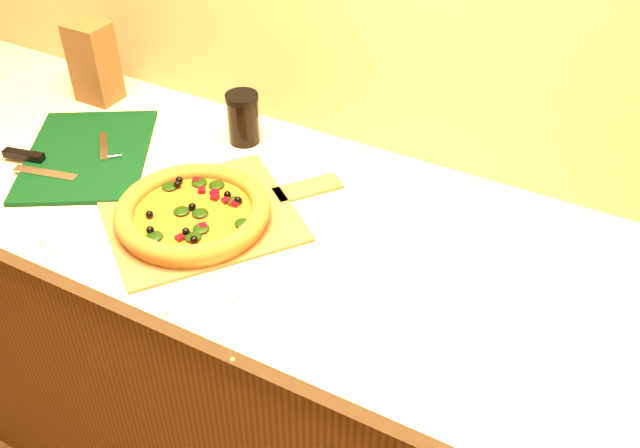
{
  "coord_description": "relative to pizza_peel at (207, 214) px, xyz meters",
  "views": [
    {
      "loc": [
        0.57,
        0.47,
        1.78
      ],
      "look_at": [
        0.07,
        1.38,
        0.96
      ],
      "focal_mm": 40.0,
      "sensor_mm": 36.0,
      "label": 1
    }
  ],
  "objects": [
    {
      "name": "cabinet",
      "position": [
        0.17,
        0.07,
        -0.47
      ],
      "size": [
        2.8,
        0.65,
        0.86
      ],
      "primitive_type": "cube",
      "color": "#492B0F",
      "rests_on": "ground"
    },
    {
      "name": "bottle_cap",
      "position": [
        -0.23,
        -0.03,
        -0.0
      ],
      "size": [
        0.03,
        0.03,
        0.01
      ],
      "primitive_type": "cylinder",
      "rotation": [
        0.0,
        0.0,
        -0.2
      ],
      "color": "black",
      "rests_on": "countertop"
    },
    {
      "name": "cutting_board",
      "position": [
        -0.37,
        0.05,
        0.0
      ],
      "size": [
        0.42,
        0.45,
        0.03
      ],
      "rotation": [
        0.0,
        0.0,
        0.55
      ],
      "color": "black",
      "rests_on": "countertop"
    },
    {
      "name": "wine_glass",
      "position": [
        -0.57,
        0.3,
        0.11
      ],
      "size": [
        0.07,
        0.07,
        0.16
      ],
      "color": "silver",
      "rests_on": "countertop"
    },
    {
      "name": "pizza_peel",
      "position": [
        0.0,
        0.0,
        0.0
      ],
      "size": [
        0.48,
        0.5,
        0.01
      ],
      "rotation": [
        0.0,
        0.0,
        -0.65
      ],
      "color": "brown",
      "rests_on": "countertop"
    },
    {
      "name": "dark_jar",
      "position": [
        -0.09,
        0.27,
        0.06
      ],
      "size": [
        0.07,
        0.07,
        0.12
      ],
      "color": "black",
      "rests_on": "countertop"
    },
    {
      "name": "countertop",
      "position": [
        0.17,
        0.07,
        -0.02
      ],
      "size": [
        2.84,
        0.68,
        0.04
      ],
      "primitive_type": "cube",
      "color": "beige",
      "rests_on": "cabinet"
    },
    {
      "name": "pizza",
      "position": [
        -0.01,
        -0.03,
        0.02
      ],
      "size": [
        0.31,
        0.31,
        0.04
      ],
      "color": "gold",
      "rests_on": "pizza_peel"
    },
    {
      "name": "paper_bag",
      "position": [
        -0.52,
        0.27,
        0.1
      ],
      "size": [
        0.1,
        0.08,
        0.2
      ],
      "primitive_type": "cube",
      "rotation": [
        0.0,
        0.0,
        -0.0
      ],
      "color": "brown",
      "rests_on": "countertop"
    }
  ]
}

